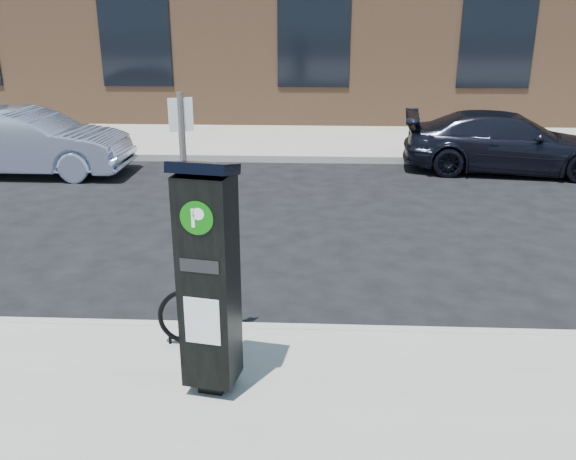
# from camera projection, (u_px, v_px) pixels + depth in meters

# --- Properties ---
(ground) EXTENTS (120.00, 120.00, 0.00)m
(ground) POSITION_uv_depth(u_px,v_px,m) (301.00, 338.00, 6.40)
(ground) COLOR black
(ground) RESTS_ON ground
(sidewalk_far) EXTENTS (60.00, 12.00, 0.15)m
(sidewalk_far) POSITION_uv_depth(u_px,v_px,m) (313.00, 117.00, 19.54)
(sidewalk_far) COLOR gray
(sidewalk_far) RESTS_ON ground
(curb_near) EXTENTS (60.00, 0.12, 0.16)m
(curb_near) POSITION_uv_depth(u_px,v_px,m) (301.00, 333.00, 6.35)
(curb_near) COLOR #9E9B93
(curb_near) RESTS_ON ground
(curb_far) EXTENTS (60.00, 0.12, 0.16)m
(curb_far) POSITION_uv_depth(u_px,v_px,m) (311.00, 159.00, 13.92)
(curb_far) COLOR #9E9B93
(curb_far) RESTS_ON ground
(parking_kiosk) EXTENTS (0.54, 0.49, 2.04)m
(parking_kiosk) POSITION_uv_depth(u_px,v_px,m) (209.00, 277.00, 4.95)
(parking_kiosk) COLOR black
(parking_kiosk) RESTS_ON sidewalk_near
(sign_pole) EXTENTS (0.20, 0.19, 2.43)m
(sign_pole) POSITION_uv_depth(u_px,v_px,m) (187.00, 226.00, 5.66)
(sign_pole) COLOR #625B57
(sign_pole) RESTS_ON sidewalk_near
(bike_rack) EXTENTS (0.59, 0.10, 0.59)m
(bike_rack) POSITION_uv_depth(u_px,v_px,m) (188.00, 317.00, 5.92)
(bike_rack) COLOR black
(bike_rack) RESTS_ON sidewalk_near
(car_silver) EXTENTS (4.18, 1.47, 1.37)m
(car_silver) POSITION_uv_depth(u_px,v_px,m) (27.00, 142.00, 12.69)
(car_silver) COLOR #9DAAC8
(car_silver) RESTS_ON ground
(car_dark) EXTENTS (4.53, 2.31, 1.26)m
(car_dark) POSITION_uv_depth(u_px,v_px,m) (507.00, 142.00, 12.96)
(car_dark) COLOR black
(car_dark) RESTS_ON ground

